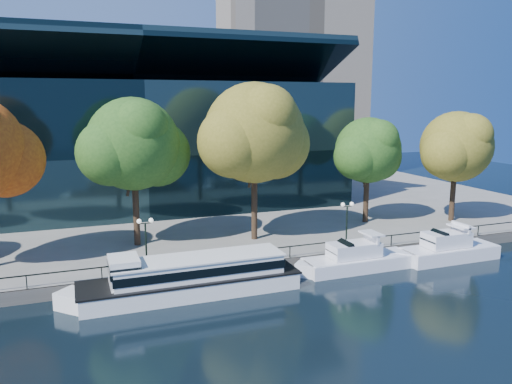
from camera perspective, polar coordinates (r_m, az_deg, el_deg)
name	(u,v)px	position (r m, az deg, el deg)	size (l,w,h in m)	color
ground	(246,290)	(37.69, -1.12, -11.18)	(160.00, 160.00, 0.00)	black
promenade	(161,197)	(71.67, -10.82, -0.55)	(90.00, 67.08, 1.00)	slate
railing	(233,253)	(39.95, -2.69, -6.98)	(88.20, 0.08, 0.99)	black
convention_building	(133,144)	(65.53, -13.83, 5.40)	(50.00, 24.57, 21.43)	black
tour_boat	(186,276)	(36.79, -8.03, -9.51)	(17.34, 3.87, 3.29)	white
cruiser_near	(354,259)	(42.43, 11.18, -7.53)	(10.54, 2.72, 3.05)	white
cruiser_far	(446,249)	(47.09, 20.88, -6.11)	(10.00, 2.77, 3.27)	white
tree_2	(135,146)	(45.03, -13.63, 5.13)	(10.18, 8.35, 13.21)	black
tree_3	(256,135)	(45.70, 0.06, 6.52)	(11.46, 9.40, 14.56)	black
tree_4	(369,152)	(53.99, 12.83, 4.51)	(8.64, 7.08, 11.19)	black
tree_5	(458,148)	(57.32, 22.04, 4.66)	(9.37, 7.68, 11.81)	black
lamp_1	(146,232)	(39.18, -12.51, -4.46)	(1.26, 0.36, 4.03)	black
lamp_2	(347,214)	(44.99, 10.36, -2.47)	(1.26, 0.36, 4.03)	black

